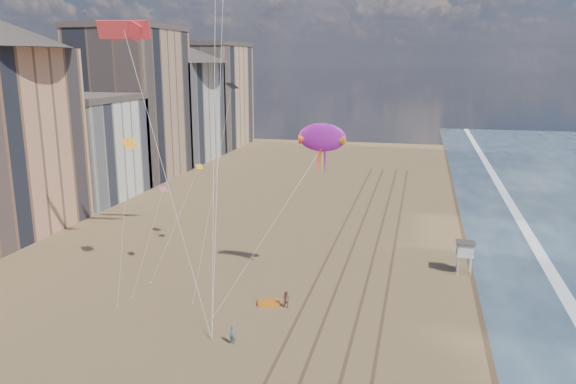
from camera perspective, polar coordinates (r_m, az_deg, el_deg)
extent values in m
plane|color=#42301E|center=(71.71, 21.09, -5.89)|extent=(260.00, 260.00, 0.00)
plane|color=white|center=(72.43, 24.40, -6.01)|extent=(260.00, 260.00, 0.00)
cube|color=brown|center=(62.34, 3.44, -7.84)|extent=(0.28, 120.00, 0.01)
cube|color=brown|center=(62.00, 5.64, -8.00)|extent=(0.28, 120.00, 0.01)
cube|color=brown|center=(61.73, 8.24, -8.18)|extent=(0.28, 120.00, 0.01)
cube|color=brown|center=(61.60, 10.30, -8.31)|extent=(0.28, 120.00, 0.01)
cube|color=silver|center=(98.53, -19.82, 4.03)|extent=(14.00, 18.00, 16.00)
cube|color=#473D38|center=(97.65, -20.21, 8.95)|extent=(14.28, 18.36, 1.00)
cube|color=tan|center=(113.72, -15.53, 8.50)|extent=(16.00, 20.00, 28.00)
cube|color=#473D38|center=(113.58, -15.99, 15.80)|extent=(16.32, 20.40, 1.00)
cube|color=#BCB2A3|center=(131.57, -11.05, 7.99)|extent=(15.00, 22.00, 22.00)
cone|color=#473D38|center=(131.09, -11.31, 13.74)|extent=(34.22, 34.22, 4.40)
cube|color=tan|center=(151.85, -7.81, 9.53)|extent=(16.00, 24.00, 26.00)
cube|color=#473D38|center=(151.62, -7.98, 14.63)|extent=(16.32, 24.48, 1.00)
cylinder|color=silver|center=(62.95, 16.88, -7.25)|extent=(0.13, 0.13, 1.97)
cylinder|color=silver|center=(63.06, 18.08, -7.30)|extent=(0.13, 0.13, 1.97)
cylinder|color=silver|center=(64.18, 16.82, -6.85)|extent=(0.13, 0.13, 1.97)
cylinder|color=silver|center=(64.29, 17.99, -6.90)|extent=(0.13, 0.13, 1.97)
cube|color=silver|center=(63.24, 17.51, -6.10)|extent=(1.75, 1.75, 0.13)
cube|color=silver|center=(63.03, 17.55, -5.53)|extent=(1.64, 1.64, 1.20)
cube|color=#473D38|center=(62.82, 17.60, -4.92)|extent=(1.97, 1.97, 0.11)
cube|color=orange|center=(53.90, -1.96, -11.18)|extent=(2.40, 1.86, 0.24)
ellipsoid|color=purple|center=(53.72, 3.50, 5.56)|extent=(4.54, 0.85, 2.69)
cone|color=red|center=(54.05, 1.80, 5.41)|extent=(1.22, 1.01, 1.01)
cone|color=#F4A919|center=(53.50, 5.21, 5.28)|extent=(1.22, 1.01, 1.01)
cylinder|color=silver|center=(52.02, -1.90, -3.85)|extent=(0.03, 0.03, 18.70)
imported|color=slate|center=(46.83, -5.63, -14.26)|extent=(0.60, 0.39, 1.63)
imported|color=#8E5B48|center=(52.80, -0.18, -10.90)|extent=(0.89, 0.76, 1.61)
cube|color=#EB343A|center=(58.95, -16.34, 15.56)|extent=(5.23, 1.73, 1.78)
plane|color=orange|center=(58.32, -15.79, 4.76)|extent=(1.98, 2.01, 0.90)
plane|color=#D95474|center=(59.90, -12.54, 0.29)|extent=(1.36, 1.37, 0.35)
plane|color=black|center=(60.19, -5.71, 10.70)|extent=(1.68, 1.73, 0.58)
plane|color=#FFA71A|center=(65.19, -9.01, 2.56)|extent=(1.36, 1.35, 0.44)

